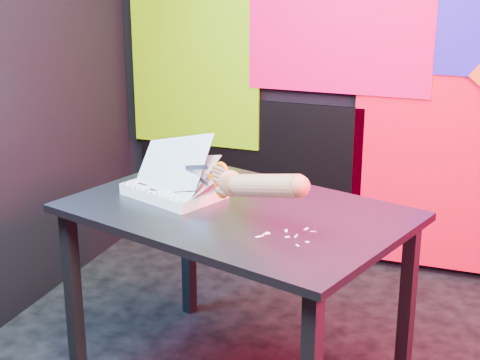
% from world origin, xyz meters
% --- Properties ---
extents(room, '(3.01, 3.01, 2.71)m').
position_xyz_m(room, '(0.00, 0.00, 1.35)').
color(room, black).
rests_on(room, ground).
extents(backdrop, '(2.88, 0.05, 2.08)m').
position_xyz_m(backdrop, '(0.06, 1.46, 0.96)').
color(backdrop, '#EF0023').
rests_on(backdrop, ground).
extents(work_table, '(1.40, 1.13, 0.75)m').
position_xyz_m(work_table, '(-0.32, 0.16, 0.66)').
color(work_table, black).
rests_on(work_table, ground).
extents(printout_stack, '(0.42, 0.37, 0.27)m').
position_xyz_m(printout_stack, '(-0.60, 0.21, 0.78)').
color(printout_stack, beige).
rests_on(printout_stack, work_table).
extents(scissors, '(0.22, 0.12, 0.14)m').
position_xyz_m(scissors, '(-0.37, 0.10, 0.88)').
color(scissors, '#AAB1CD').
rests_on(scissors, printout_stack).
extents(hand_forearm, '(0.41, 0.24, 0.16)m').
position_xyz_m(hand_forearm, '(-0.17, -0.00, 0.91)').
color(hand_forearm, '#B55F3A').
rests_on(hand_forearm, work_table).
extents(paper_clippings, '(0.18, 0.17, 0.00)m').
position_xyz_m(paper_clippings, '(-0.08, -0.02, 0.75)').
color(paper_clippings, white).
rests_on(paper_clippings, work_table).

